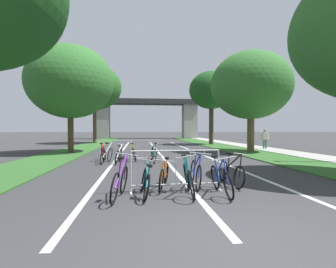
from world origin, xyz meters
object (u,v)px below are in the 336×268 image
Objects in this scene: bicycle_teal_1 at (145,182)px; bicycle_black_7 at (231,172)px; crowd_barrier_nearest at (176,171)px; tree_right_oak_mid at (211,90)px; bicycle_yellow_4 at (134,153)px; bicycle_blue_0 at (221,179)px; bicycle_purple_9 at (120,182)px; bicycle_blue_10 at (195,173)px; bicycle_teal_11 at (188,179)px; bicycle_red_2 at (103,153)px; crowd_barrier_second at (138,151)px; bicycle_orange_3 at (164,176)px; bicycle_silver_6 at (107,155)px; tree_left_pine_near at (94,87)px; bicycle_green_8 at (154,154)px; pedestrian_strolling at (265,137)px; bicycle_white_5 at (119,155)px; tree_right_maple_mid at (251,85)px; tree_left_oak_near at (70,82)px.

bicycle_black_7 is at bearing 19.94° from bicycle_teal_1.
tree_right_oak_mid is at bearing 71.85° from crowd_barrier_nearest.
bicycle_yellow_4 reaches higher than bicycle_teal_1.
bicycle_blue_0 is 2.39m from bicycle_purple_9.
bicycle_teal_11 reaches higher than bicycle_blue_10.
bicycle_teal_11 is (2.92, -7.20, 0.01)m from bicycle_red_2.
crowd_barrier_nearest is at bearing -81.30° from crowd_barrier_second.
bicycle_orange_3 is at bearing 2.92° from bicycle_black_7.
crowd_barrier_second reaches higher than bicycle_red_2.
bicycle_silver_6 is at bearing -56.65° from bicycle_black_7.
bicycle_teal_11 is (6.03, -23.76, -5.83)m from tree_left_pine_near.
crowd_barrier_second is 0.83m from bicycle_green_8.
bicycle_purple_9 is at bearing -70.05° from bicycle_silver_6.
crowd_barrier_second is at bearing -119.09° from tree_right_oak_mid.
bicycle_silver_6 is (-2.14, 5.48, 0.04)m from bicycle_orange_3.
bicycle_red_2 is 1.02× the size of bicycle_teal_11.
pedestrian_strolling reaches higher than bicycle_orange_3.
tree_left_pine_near is at bearing -71.65° from bicycle_teal_11.
bicycle_silver_6 reaches higher than bicycle_orange_3.
tree_left_pine_near is at bearing 108.74° from bicycle_purple_9.
bicycle_red_2 reaches higher than bicycle_white_5.
bicycle_yellow_4 is 1.56m from bicycle_silver_6.
crowd_barrier_second is at bearing -72.63° from bicycle_blue_0.
bicycle_white_5 is (-8.54, -4.91, -4.20)m from tree_right_maple_mid.
bicycle_orange_3 is at bearing -65.08° from tree_left_oak_near.
bicycle_red_2 is at bearing 116.06° from bicycle_silver_6.
tree_right_oak_mid is at bearing -103.08° from bicycle_blue_10.
bicycle_orange_3 is at bearing -72.58° from bicycle_red_2.
crowd_barrier_second is 1.33× the size of bicycle_blue_10.
bicycle_blue_10 reaches higher than bicycle_red_2.
tree_left_oak_near is 3.04× the size of crowd_barrier_nearest.
bicycle_silver_6 is 1.03× the size of bicycle_black_7.
bicycle_purple_9 is at bearing -82.90° from bicycle_red_2.
crowd_barrier_nearest is 1.37× the size of bicycle_red_2.
tree_left_pine_near is 17.83m from bicycle_red_2.
pedestrian_strolling is at bearing 51.65° from bicycle_teal_1.
crowd_barrier_nearest is at bearing -21.40° from bicycle_blue_0.
pedestrian_strolling is at bearing 33.59° from bicycle_green_8.
tree_left_pine_near reaches higher than crowd_barrier_second.
tree_left_pine_near is 3.75× the size of crowd_barrier_nearest.
bicycle_silver_6 is 1.04× the size of bicycle_teal_11.
tree_right_oak_mid is 8.42m from pedestrian_strolling.
tree_right_oak_mid is at bearing 54.09° from bicycle_yellow_4.
tree_left_pine_near is at bearing -63.66° from bicycle_orange_3.
tree_left_pine_near is 18.17m from bicycle_yellow_4.
bicycle_blue_0 is 0.98× the size of bicycle_blue_10.
bicycle_teal_1 is 0.99× the size of pedestrian_strolling.
crowd_barrier_second reaches higher than bicycle_teal_1.
tree_right_oak_mid is (11.80, 8.18, 0.85)m from tree_left_oak_near.
bicycle_yellow_4 is 1.03× the size of pedestrian_strolling.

